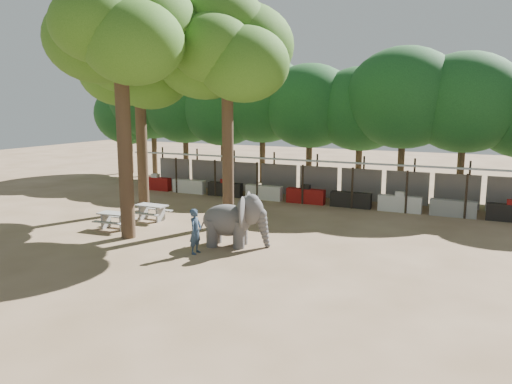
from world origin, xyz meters
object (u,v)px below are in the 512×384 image
at_px(yard_tree_back, 226,50).
at_px(handler, 196,231).
at_px(yard_tree_left, 139,63).
at_px(picnic_table_far, 152,210).
at_px(elephant, 235,220).
at_px(picnic_table_near, 115,218).
at_px(yard_tree_center, 120,28).

bearing_deg(yard_tree_back, handler, -76.16).
height_order(yard_tree_left, picnic_table_far, yard_tree_left).
bearing_deg(yard_tree_back, yard_tree_left, 170.54).
relative_size(elephant, picnic_table_near, 1.80).
relative_size(picnic_table_near, picnic_table_far, 1.03).
xyz_separation_m(yard_tree_center, picnic_table_far, (-0.98, 3.03, -8.67)).
bearing_deg(yard_tree_left, elephant, -27.79).
relative_size(elephant, picnic_table_far, 1.84).
xyz_separation_m(elephant, picnic_table_near, (-6.60, 0.04, -0.61)).
height_order(yard_tree_left, picnic_table_near, yard_tree_left).
xyz_separation_m(yard_tree_center, handler, (4.22, -0.96, -8.28)).
bearing_deg(handler, picnic_table_near, 70.19).
distance_m(handler, picnic_table_near, 5.95).
height_order(yard_tree_left, yard_tree_center, yard_tree_center).
distance_m(yard_tree_left, elephant, 11.60).
relative_size(yard_tree_back, elephant, 3.71).
relative_size(yard_tree_center, handler, 6.52).
xyz_separation_m(yard_tree_back, picnic_table_far, (-3.98, -0.97, -8.00)).
height_order(yard_tree_center, picnic_table_far, yard_tree_center).
bearing_deg(elephant, picnic_table_far, 144.85).
bearing_deg(elephant, handler, -133.31).
height_order(yard_tree_center, yard_tree_back, yard_tree_center).
height_order(yard_tree_back, picnic_table_far, yard_tree_back).
distance_m(yard_tree_left, yard_tree_back, 6.09).
height_order(yard_tree_back, elephant, yard_tree_back).
xyz_separation_m(yard_tree_left, handler, (7.22, -5.96, -7.28)).
bearing_deg(yard_tree_center, handler, -12.86).
relative_size(yard_tree_center, picnic_table_near, 7.06).
bearing_deg(handler, picnic_table_far, 49.53).
xyz_separation_m(handler, picnic_table_near, (-5.68, 1.72, -0.40)).
xyz_separation_m(elephant, handler, (-0.92, -1.67, -0.21)).
bearing_deg(yard_tree_center, elephant, 7.84).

